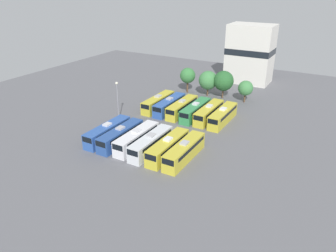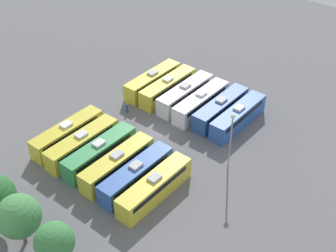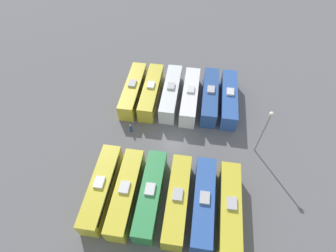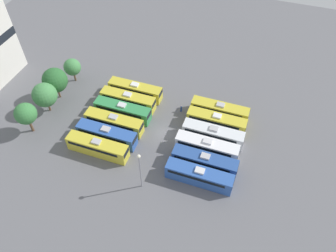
{
  "view_description": "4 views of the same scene",
  "coord_description": "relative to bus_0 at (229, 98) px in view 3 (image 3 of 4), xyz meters",
  "views": [
    {
      "loc": [
        30.42,
        -53.99,
        28.68
      ],
      "look_at": [
        0.57,
        -1.29,
        1.56
      ],
      "focal_mm": 35.0,
      "sensor_mm": 36.0,
      "label": 1
    },
    {
      "loc": [
        -36.14,
        40.98,
        42.11
      ],
      "look_at": [
        -1.79,
        -0.91,
        1.78
      ],
      "focal_mm": 50.0,
      "sensor_mm": 36.0,
      "label": 2
    },
    {
      "loc": [
        -2.53,
        22.9,
        33.68
      ],
      "look_at": [
        0.98,
        -1.14,
        2.89
      ],
      "focal_mm": 28.0,
      "sensor_mm": 36.0,
      "label": 3
    },
    {
      "loc": [
        -39.26,
        -14.83,
        48.68
      ],
      "look_at": [
        -0.47,
        -1.18,
        3.08
      ],
      "focal_mm": 35.0,
      "sensor_mm": 36.0,
      "label": 4
    }
  ],
  "objects": [
    {
      "name": "bus_5",
      "position": [
        16.55,
        0.36,
        0.0
      ],
      "size": [
        2.57,
        11.67,
        3.35
      ],
      "color": "gold",
      "rests_on": "ground_plane"
    },
    {
      "name": "bus_1",
      "position": [
        3.2,
        -0.1,
        0.0
      ],
      "size": [
        2.57,
        11.67,
        3.35
      ],
      "color": "#284C93",
      "rests_on": "ground_plane"
    },
    {
      "name": "bus_6",
      "position": [
        -0.14,
        19.28,
        0.0
      ],
      "size": [
        2.57,
        11.67,
        3.35
      ],
      "color": "gold",
      "rests_on": "ground_plane"
    },
    {
      "name": "bus_8",
      "position": [
        6.45,
        19.1,
        0.0
      ],
      "size": [
        2.57,
        11.67,
        3.35
      ],
      "color": "gold",
      "rests_on": "ground_plane"
    },
    {
      "name": "bus_4",
      "position": [
        13.35,
        0.26,
        0.0
      ],
      "size": [
        2.57,
        11.67,
        3.35
      ],
      "color": "gold",
      "rests_on": "ground_plane"
    },
    {
      "name": "light_pole",
      "position": [
        -4.2,
        8.87,
        4.21
      ],
      "size": [
        0.6,
        0.6,
        8.77
      ],
      "color": "gray",
      "rests_on": "ground_plane"
    },
    {
      "name": "bus_3",
      "position": [
        9.92,
        0.07,
        0.0
      ],
      "size": [
        2.57,
        11.67,
        3.35
      ],
      "color": "silver",
      "rests_on": "ground_plane"
    },
    {
      "name": "bus_7",
      "position": [
        3.14,
        19.05,
        0.0
      ],
      "size": [
        2.57,
        11.67,
        3.35
      ],
      "color": "#2D56A8",
      "rests_on": "ground_plane"
    },
    {
      "name": "bus_10",
      "position": [
        13.19,
        19.12,
        0.0
      ],
      "size": [
        2.57,
        11.67,
        3.35
      ],
      "color": "gold",
      "rests_on": "ground_plane"
    },
    {
      "name": "bus_9",
      "position": [
        9.96,
        18.9,
        0.0
      ],
      "size": [
        2.57,
        11.67,
        3.35
      ],
      "color": "#338C4C",
      "rests_on": "ground_plane"
    },
    {
      "name": "bus_0",
      "position": [
        0.0,
        0.0,
        0.0
      ],
      "size": [
        2.57,
        11.67,
        3.35
      ],
      "color": "#2D56A8",
      "rests_on": "ground_plane"
    },
    {
      "name": "worker_person",
      "position": [
        15.25,
        8.06,
        -0.88
      ],
      "size": [
        0.36,
        0.36,
        1.66
      ],
      "color": "navy",
      "rests_on": "ground_plane"
    },
    {
      "name": "ground_plane",
      "position": [
        8.25,
        9.52,
        -1.64
      ],
      "size": [
        124.72,
        124.72,
        0.0
      ],
      "primitive_type": "plane",
      "color": "slate"
    },
    {
      "name": "bus_2",
      "position": [
        6.57,
        0.38,
        0.0
      ],
      "size": [
        2.57,
        11.67,
        3.35
      ],
      "color": "white",
      "rests_on": "ground_plane"
    },
    {
      "name": "bus_11",
      "position": [
        16.53,
        18.91,
        0.0
      ],
      "size": [
        2.57,
        11.67,
        3.35
      ],
      "color": "gold",
      "rests_on": "ground_plane"
    }
  ]
}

